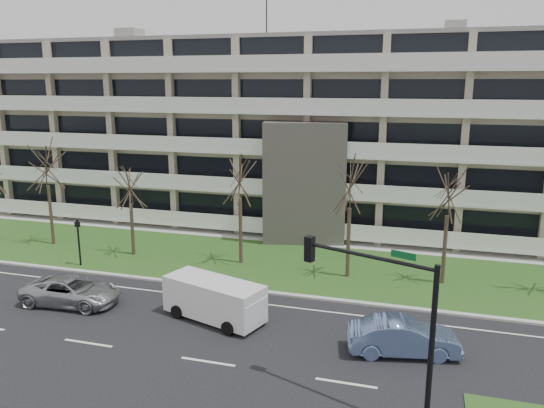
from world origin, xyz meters
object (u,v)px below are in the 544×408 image
(traffic_signal, at_px, (385,307))
(pedestrian_signal, at_px, (78,237))
(white_van, at_px, (215,297))
(blue_sedan, at_px, (403,337))
(silver_pickup, at_px, (71,291))

(traffic_signal, xyz_separation_m, pedestrian_signal, (-20.31, 10.25, -2.00))
(traffic_signal, bearing_deg, white_van, 169.23)
(blue_sedan, xyz_separation_m, pedestrian_signal, (-20.90, 5.91, 1.20))
(silver_pickup, xyz_separation_m, blue_sedan, (17.58, -0.53, 0.07))
(silver_pickup, height_order, pedestrian_signal, pedestrian_signal)
(white_van, xyz_separation_m, traffic_signal, (8.74, -5.26, 2.77))
(silver_pickup, distance_m, white_van, 8.27)
(white_van, bearing_deg, pedestrian_signal, 174.50)
(silver_pickup, distance_m, pedestrian_signal, 6.45)
(silver_pickup, height_order, blue_sedan, blue_sedan)
(silver_pickup, bearing_deg, traffic_signal, -109.68)
(blue_sedan, relative_size, traffic_signal, 0.79)
(blue_sedan, height_order, traffic_signal, traffic_signal)
(white_van, relative_size, pedestrian_signal, 1.79)
(silver_pickup, relative_size, white_van, 0.94)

